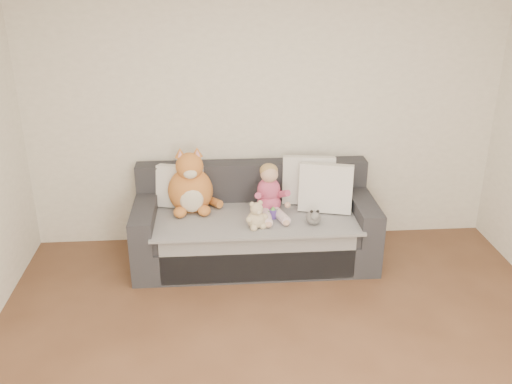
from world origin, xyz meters
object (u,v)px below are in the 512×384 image
(sofa, at_px, (254,227))
(toddler, at_px, (270,193))
(plush_cat, at_px, (191,187))
(teddy_bear, at_px, (257,217))
(sippy_cup, at_px, (273,212))

(sofa, height_order, toddler, toddler)
(plush_cat, distance_m, teddy_bear, 0.72)
(sippy_cup, bearing_deg, sofa, 134.22)
(plush_cat, xyz_separation_m, sippy_cup, (0.74, -0.24, -0.17))
(teddy_bear, relative_size, sippy_cup, 2.24)
(sofa, xyz_separation_m, sippy_cup, (0.16, -0.16, 0.22))
(toddler, height_order, plush_cat, plush_cat)
(toddler, xyz_separation_m, sippy_cup, (0.02, -0.12, -0.14))
(sofa, bearing_deg, plush_cat, 171.85)
(toddler, distance_m, plush_cat, 0.73)
(sofa, height_order, plush_cat, plush_cat)
(sofa, relative_size, toddler, 4.57)
(sippy_cup, bearing_deg, toddler, 98.63)
(sofa, height_order, sippy_cup, sofa)
(plush_cat, relative_size, sippy_cup, 5.53)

